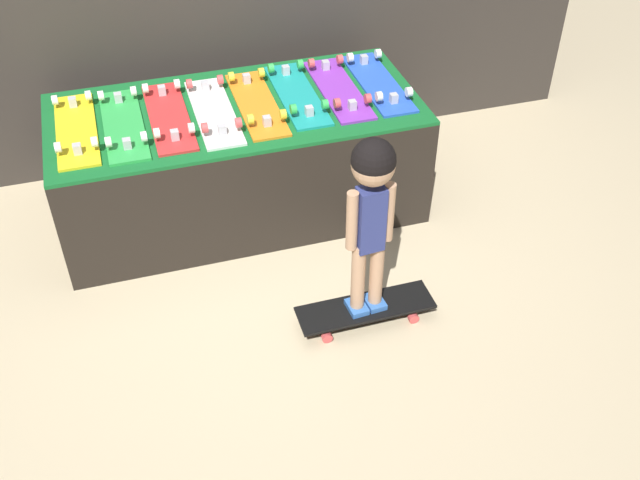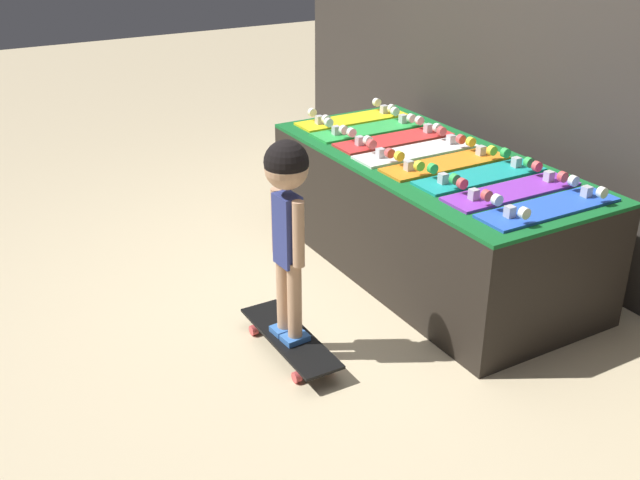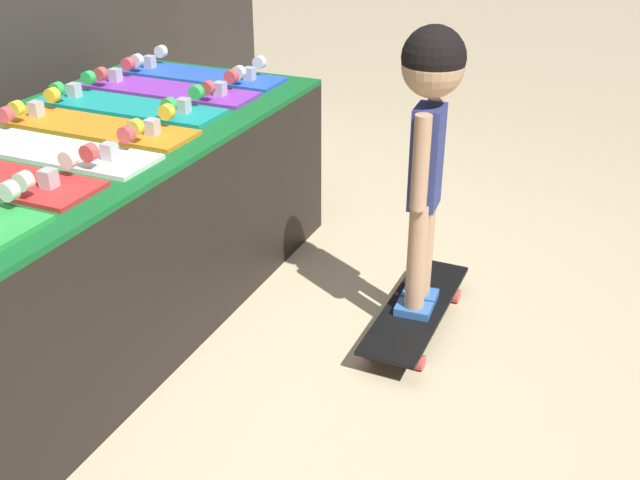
# 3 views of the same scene
# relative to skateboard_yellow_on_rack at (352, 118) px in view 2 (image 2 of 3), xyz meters

# --- Properties ---
(ground_plane) EXTENTS (16.00, 16.00, 0.00)m
(ground_plane) POSITION_rel_skateboard_yellow_on_rack_xyz_m (0.84, -0.62, -0.69)
(ground_plane) COLOR beige
(back_wall) EXTENTS (4.85, 0.10, 2.35)m
(back_wall) POSITION_rel_skateboard_yellow_on_rack_xyz_m (0.84, 0.68, 0.48)
(back_wall) COLOR #332D28
(back_wall) RESTS_ON ground_plane
(display_rack) EXTENTS (2.02, 0.92, 0.67)m
(display_rack) POSITION_rel_skateboard_yellow_on_rack_xyz_m (0.84, -0.00, -0.35)
(display_rack) COLOR black
(display_rack) RESTS_ON ground_plane
(skateboard_yellow_on_rack) EXTENTS (0.20, 0.73, 0.09)m
(skateboard_yellow_on_rack) POSITION_rel_skateboard_yellow_on_rack_xyz_m (0.00, 0.00, 0.00)
(skateboard_yellow_on_rack) COLOR yellow
(skateboard_yellow_on_rack) RESTS_ON display_rack
(skateboard_green_on_rack) EXTENTS (0.20, 0.73, 0.09)m
(skateboard_green_on_rack) POSITION_rel_skateboard_yellow_on_rack_xyz_m (0.24, -0.02, 0.00)
(skateboard_green_on_rack) COLOR green
(skateboard_green_on_rack) RESTS_ON display_rack
(skateboard_red_on_rack) EXTENTS (0.20, 0.73, 0.09)m
(skateboard_red_on_rack) POSITION_rel_skateboard_yellow_on_rack_xyz_m (0.48, -0.01, 0.00)
(skateboard_red_on_rack) COLOR red
(skateboard_red_on_rack) RESTS_ON display_rack
(skateboard_white_on_rack) EXTENTS (0.20, 0.73, 0.09)m
(skateboard_white_on_rack) POSITION_rel_skateboard_yellow_on_rack_xyz_m (0.72, -0.03, 0.00)
(skateboard_white_on_rack) COLOR white
(skateboard_white_on_rack) RESTS_ON display_rack
(skateboard_orange_on_rack) EXTENTS (0.20, 0.73, 0.09)m
(skateboard_orange_on_rack) POSITION_rel_skateboard_yellow_on_rack_xyz_m (0.95, -0.01, 0.00)
(skateboard_orange_on_rack) COLOR orange
(skateboard_orange_on_rack) RESTS_ON display_rack
(skateboard_teal_on_rack) EXTENTS (0.20, 0.73, 0.09)m
(skateboard_teal_on_rack) POSITION_rel_skateboard_yellow_on_rack_xyz_m (1.19, 0.02, 0.00)
(skateboard_teal_on_rack) COLOR teal
(skateboard_teal_on_rack) RESTS_ON display_rack
(skateboard_purple_on_rack) EXTENTS (0.20, 0.73, 0.09)m
(skateboard_purple_on_rack) POSITION_rel_skateboard_yellow_on_rack_xyz_m (1.43, 0.02, 0.00)
(skateboard_purple_on_rack) COLOR purple
(skateboard_purple_on_rack) RESTS_ON display_rack
(skateboard_blue_on_rack) EXTENTS (0.20, 0.73, 0.09)m
(skateboard_blue_on_rack) POSITION_rel_skateboard_yellow_on_rack_xyz_m (1.67, 0.02, 0.00)
(skateboard_blue_on_rack) COLOR blue
(skateboard_blue_on_rack) RESTS_ON display_rack
(skateboard_on_floor) EXTENTS (0.69, 0.20, 0.09)m
(skateboard_on_floor) POSITION_rel_skateboard_yellow_on_rack_xyz_m (1.22, -1.10, -0.61)
(skateboard_on_floor) COLOR black
(skateboard_on_floor) RESTS_ON ground_plane
(child) EXTENTS (0.23, 0.20, 0.97)m
(child) POSITION_rel_skateboard_yellow_on_rack_xyz_m (1.22, -1.10, 0.08)
(child) COLOR #3870C6
(child) RESTS_ON skateboard_on_floor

